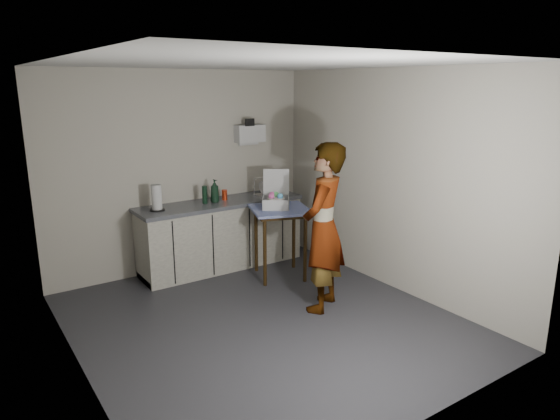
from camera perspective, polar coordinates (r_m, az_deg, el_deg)
ground at (r=5.36m, az=-1.79°, el=-12.60°), size 4.00×4.00×0.00m
wall_back at (r=6.64m, az=-11.17°, el=4.29°), size 3.60×0.02×2.60m
wall_right at (r=6.04m, az=12.61°, el=3.23°), size 0.02×4.00×2.60m
wall_left at (r=4.26m, az=-22.70°, el=-2.10°), size 0.02×4.00×2.60m
ceiling at (r=4.78m, az=-2.04°, el=16.36°), size 3.60×4.00×0.01m
kitchen_counter at (r=6.76m, az=-6.72°, el=-3.00°), size 2.24×0.62×0.91m
wall_shelf at (r=6.97m, az=-3.47°, el=8.69°), size 0.42×0.18×0.37m
side_table at (r=6.27m, az=-0.00°, el=-0.83°), size 0.89×0.89×0.90m
standing_man at (r=5.36m, az=4.99°, el=-2.05°), size 0.80×0.74×1.84m
soap_bottle at (r=6.56m, az=-7.48°, el=2.19°), size 0.13×0.13×0.30m
soda_can at (r=6.70m, az=-6.36°, el=1.74°), size 0.07×0.07×0.14m
dark_bottle at (r=6.52m, az=-8.60°, el=1.75°), size 0.07×0.07×0.23m
paper_towel at (r=6.25m, az=-13.92°, el=1.30°), size 0.18×0.18×0.32m
dish_rack at (r=6.92m, az=-1.39°, el=2.13°), size 0.35×0.26×0.25m
bakery_box at (r=6.27m, az=-0.48°, el=1.23°), size 0.47×0.47×0.46m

